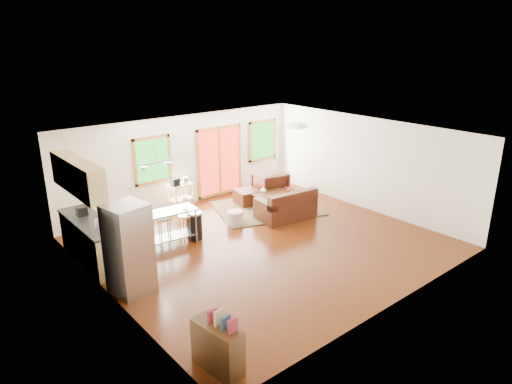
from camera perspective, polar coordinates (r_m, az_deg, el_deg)
floor at (r=10.90m, az=1.01°, el=-6.43°), size 7.50×7.00×0.02m
ceiling at (r=10.07m, az=1.10°, el=7.19°), size 7.50×7.00×0.02m
back_wall at (r=13.16m, az=-8.99°, el=3.87°), size 7.50×0.02×2.60m
left_wall at (r=8.60m, az=-18.36°, el=-5.01°), size 0.02×7.00×2.60m
right_wall at (r=13.08m, az=13.66°, el=3.48°), size 0.02×7.00×2.60m
front_wall at (r=8.27m, az=17.23°, el=-5.88°), size 7.50×0.02×2.60m
window_left at (r=12.60m, az=-12.82°, el=3.91°), size 1.10×0.05×1.30m
french_doors at (r=13.80m, az=-4.57°, el=3.88°), size 1.60×0.05×2.10m
window_right at (r=14.72m, az=0.82°, el=6.48°), size 1.10×0.05×1.30m
rug at (r=13.01m, az=1.37°, el=-2.02°), size 3.36×2.95×0.03m
loveseat at (r=12.24m, az=3.82°, el=-1.89°), size 1.61×1.02×0.81m
coffee_table at (r=13.11m, az=1.72°, el=-0.25°), size 1.06×0.66×0.42m
armchair at (r=13.77m, az=1.73°, el=1.08°), size 1.01×0.97×0.90m
ottoman at (r=13.29m, az=-1.06°, el=-0.64°), size 0.75×0.75×0.43m
pouf at (r=11.88m, az=-2.66°, el=-3.24°), size 0.48×0.48×0.36m
vase at (r=13.07m, az=0.95°, el=0.38°), size 0.20×0.20×0.30m
book at (r=13.35m, az=3.75°, el=0.93°), size 0.22×0.09×0.30m
cabinets at (r=10.32m, az=-20.32°, el=-3.49°), size 0.64×2.24×2.30m
refrigerator at (r=8.90m, az=-15.56°, el=-6.86°), size 0.82×0.80×1.77m
island at (r=10.70m, az=-11.01°, el=-3.74°), size 1.42×0.68×0.87m
cup at (r=10.85m, az=-8.85°, el=-0.94°), size 0.15×0.14×0.13m
bar_stool_a at (r=10.36m, az=-14.10°, el=-5.11°), size 0.43×0.43×0.72m
bar_stool_b at (r=10.60m, az=-11.39°, el=-4.08°), size 0.45×0.45×0.78m
bar_stool_c at (r=10.89m, az=-8.89°, el=-3.76°), size 0.32×0.32×0.67m
trash_can at (r=11.07m, az=-7.67°, el=-4.15°), size 0.49×0.49×0.69m
kitchen_cart at (r=12.72m, az=-9.46°, el=0.44°), size 0.68×0.45×1.01m
bookshelf at (r=6.99m, az=-4.81°, el=-18.71°), size 0.43×0.86×0.97m
ceiling_flush at (r=11.59m, az=5.20°, el=8.25°), size 0.35×0.35×0.12m
pendant_light at (r=10.42m, az=-12.37°, el=3.12°), size 0.80×0.18×0.79m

